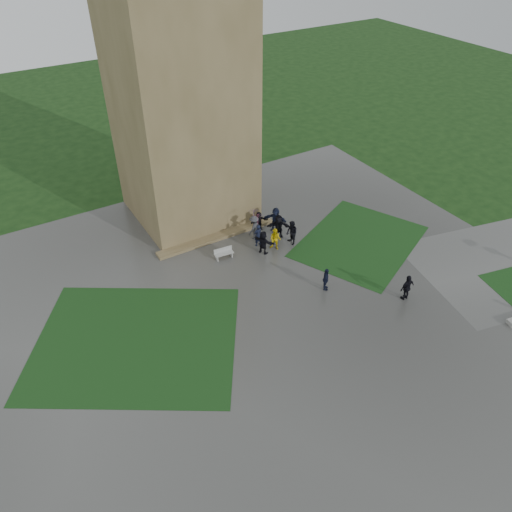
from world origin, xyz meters
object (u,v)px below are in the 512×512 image
tower (180,96)px  bench (224,253)px  pedestrian_mid (326,279)px  pedestrian_near (407,287)px

tower → bench: size_ratio=13.44×
tower → pedestrian_mid: tower is taller
tower → pedestrian_near: tower is taller
bench → tower: bearing=89.8°
pedestrian_mid → pedestrian_near: pedestrian_near is taller
tower → bench: 10.92m
bench → pedestrian_near: bearing=-45.9°
pedestrian_mid → pedestrian_near: 4.88m
pedestrian_mid → tower: bearing=52.0°
tower → pedestrian_near: 19.29m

